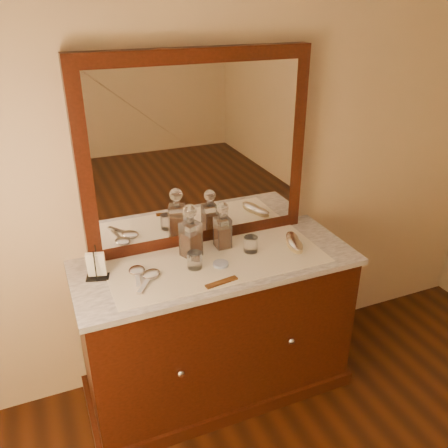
{
  "coord_description": "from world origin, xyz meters",
  "views": [
    {
      "loc": [
        -0.77,
        0.02,
        2.07
      ],
      "look_at": [
        0.0,
        1.85,
        1.1
      ],
      "focal_mm": 38.02,
      "sensor_mm": 36.0,
      "label": 1
    }
  ],
  "objects_px": {
    "pin_dish": "(221,264)",
    "brush_near": "(295,245)",
    "hand_mirror_inner": "(150,276)",
    "decanter_left": "(191,236)",
    "hand_mirror_outer": "(137,272)",
    "brush_far": "(292,239)",
    "comb": "(222,282)",
    "dresser_cabinet": "(217,329)",
    "decanter_right": "(223,230)",
    "napkin_rack": "(96,266)",
    "mirror_frame": "(198,152)"
  },
  "relations": [
    {
      "from": "brush_far",
      "to": "hand_mirror_outer",
      "type": "relative_size",
      "value": 0.77
    },
    {
      "from": "decanter_left",
      "to": "brush_far",
      "type": "height_order",
      "value": "decanter_left"
    },
    {
      "from": "pin_dish",
      "to": "hand_mirror_outer",
      "type": "relative_size",
      "value": 0.37
    },
    {
      "from": "dresser_cabinet",
      "to": "mirror_frame",
      "type": "xyz_separation_m",
      "value": [
        0.0,
        0.25,
        0.94
      ]
    },
    {
      "from": "pin_dish",
      "to": "decanter_left",
      "type": "relative_size",
      "value": 0.27
    },
    {
      "from": "pin_dish",
      "to": "napkin_rack",
      "type": "bearing_deg",
      "value": 167.81
    },
    {
      "from": "dresser_cabinet",
      "to": "comb",
      "type": "distance_m",
      "value": 0.5
    },
    {
      "from": "brush_far",
      "to": "hand_mirror_outer",
      "type": "distance_m",
      "value": 0.85
    },
    {
      "from": "brush_near",
      "to": "hand_mirror_inner",
      "type": "distance_m",
      "value": 0.78
    },
    {
      "from": "brush_near",
      "to": "brush_far",
      "type": "distance_m",
      "value": 0.07
    },
    {
      "from": "hand_mirror_inner",
      "to": "comb",
      "type": "bearing_deg",
      "value": -30.2
    },
    {
      "from": "hand_mirror_outer",
      "to": "brush_near",
      "type": "bearing_deg",
      "value": -5.36
    },
    {
      "from": "dresser_cabinet",
      "to": "decanter_right",
      "type": "relative_size",
      "value": 5.41
    },
    {
      "from": "decanter_left",
      "to": "hand_mirror_inner",
      "type": "xyz_separation_m",
      "value": [
        -0.25,
        -0.13,
        -0.1
      ]
    },
    {
      "from": "hand_mirror_inner",
      "to": "napkin_rack",
      "type": "bearing_deg",
      "value": 155.74
    },
    {
      "from": "pin_dish",
      "to": "decanter_left",
      "type": "height_order",
      "value": "decanter_left"
    },
    {
      "from": "mirror_frame",
      "to": "hand_mirror_outer",
      "type": "xyz_separation_m",
      "value": [
        -0.4,
        -0.22,
        -0.49
      ]
    },
    {
      "from": "decanter_left",
      "to": "decanter_right",
      "type": "height_order",
      "value": "decanter_left"
    },
    {
      "from": "brush_near",
      "to": "hand_mirror_outer",
      "type": "xyz_separation_m",
      "value": [
        -0.83,
        0.08,
        -0.01
      ]
    },
    {
      "from": "decanter_right",
      "to": "brush_far",
      "type": "height_order",
      "value": "decanter_right"
    },
    {
      "from": "dresser_cabinet",
      "to": "hand_mirror_outer",
      "type": "bearing_deg",
      "value": 176.74
    },
    {
      "from": "dresser_cabinet",
      "to": "comb",
      "type": "bearing_deg",
      "value": -105.59
    },
    {
      "from": "comb",
      "to": "hand_mirror_outer",
      "type": "relative_size",
      "value": 0.79
    },
    {
      "from": "brush_far",
      "to": "hand_mirror_inner",
      "type": "xyz_separation_m",
      "value": [
        -0.8,
        -0.05,
        -0.01
      ]
    },
    {
      "from": "mirror_frame",
      "to": "decanter_left",
      "type": "distance_m",
      "value": 0.43
    },
    {
      "from": "comb",
      "to": "decanter_right",
      "type": "distance_m",
      "value": 0.37
    },
    {
      "from": "comb",
      "to": "brush_far",
      "type": "distance_m",
      "value": 0.55
    },
    {
      "from": "dresser_cabinet",
      "to": "napkin_rack",
      "type": "relative_size",
      "value": 8.74
    },
    {
      "from": "pin_dish",
      "to": "hand_mirror_inner",
      "type": "distance_m",
      "value": 0.35
    },
    {
      "from": "decanter_left",
      "to": "hand_mirror_outer",
      "type": "bearing_deg",
      "value": -167.29
    },
    {
      "from": "dresser_cabinet",
      "to": "decanter_left",
      "type": "xyz_separation_m",
      "value": [
        -0.1,
        0.09,
        0.55
      ]
    },
    {
      "from": "decanter_left",
      "to": "mirror_frame",
      "type": "bearing_deg",
      "value": 56.34
    },
    {
      "from": "hand_mirror_inner",
      "to": "brush_near",
      "type": "bearing_deg",
      "value": -1.24
    },
    {
      "from": "hand_mirror_outer",
      "to": "hand_mirror_inner",
      "type": "height_order",
      "value": "hand_mirror_inner"
    },
    {
      "from": "napkin_rack",
      "to": "hand_mirror_outer",
      "type": "height_order",
      "value": "napkin_rack"
    },
    {
      "from": "comb",
      "to": "brush_far",
      "type": "relative_size",
      "value": 1.02
    },
    {
      "from": "pin_dish",
      "to": "brush_near",
      "type": "relative_size",
      "value": 0.44
    },
    {
      "from": "hand_mirror_inner",
      "to": "dresser_cabinet",
      "type": "bearing_deg",
      "value": 6.08
    },
    {
      "from": "dresser_cabinet",
      "to": "decanter_right",
      "type": "height_order",
      "value": "decanter_right"
    },
    {
      "from": "hand_mirror_outer",
      "to": "decanter_left",
      "type": "bearing_deg",
      "value": 12.71
    },
    {
      "from": "pin_dish",
      "to": "napkin_rack",
      "type": "distance_m",
      "value": 0.6
    },
    {
      "from": "decanter_right",
      "to": "brush_far",
      "type": "distance_m",
      "value": 0.39
    },
    {
      "from": "napkin_rack",
      "to": "brush_far",
      "type": "height_order",
      "value": "napkin_rack"
    },
    {
      "from": "mirror_frame",
      "to": "decanter_right",
      "type": "bearing_deg",
      "value": -58.02
    },
    {
      "from": "hand_mirror_inner",
      "to": "pin_dish",
      "type": "bearing_deg",
      "value": -3.67
    },
    {
      "from": "pin_dish",
      "to": "brush_near",
      "type": "bearing_deg",
      "value": 0.78
    },
    {
      "from": "comb",
      "to": "napkin_rack",
      "type": "bearing_deg",
      "value": 143.84
    },
    {
      "from": "decanter_right",
      "to": "dresser_cabinet",
      "type": "bearing_deg",
      "value": -125.71
    },
    {
      "from": "decanter_right",
      "to": "decanter_left",
      "type": "bearing_deg",
      "value": -172.89
    },
    {
      "from": "dresser_cabinet",
      "to": "decanter_left",
      "type": "distance_m",
      "value": 0.57
    }
  ]
}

